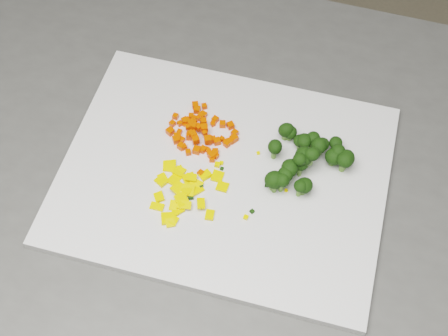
{
  "coord_description": "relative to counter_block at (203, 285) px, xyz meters",
  "views": [
    {
      "loc": [
        -0.38,
        0.14,
        1.61
      ],
      "look_at": [
        -0.35,
        0.57,
        0.92
      ],
      "focal_mm": 50.0,
      "sensor_mm": 36.0,
      "label": 1
    }
  ],
  "objects": [
    {
      "name": "broccoli_floret_23",
      "position": [
        0.12,
        -0.04,
        0.48
      ],
      "size": [
        0.03,
        0.03,
        0.03
      ],
      "primitive_type": null,
      "color": "black",
      "rests_on": "broccoli_pile"
    },
    {
      "name": "broccoli_floret_13",
      "position": [
        0.18,
        -0.02,
        0.47
      ],
      "size": [
        0.03,
        0.03,
        0.03
      ],
      "primitive_type": null,
      "color": "black",
      "rests_on": "broccoli_pile"
    },
    {
      "name": "carrot_cube_47",
      "position": [
        0.02,
        0.04,
        0.47
      ],
      "size": [
        0.01,
        0.01,
        0.01
      ],
      "primitive_type": "cube",
      "rotation": [
        0.0,
        0.0,
        0.82
      ],
      "color": "#EF3402",
      "rests_on": "carrot_pile"
    },
    {
      "name": "pepper_chunk_18",
      "position": [
        -0.04,
        -0.09,
        0.46
      ],
      "size": [
        0.02,
        0.02,
        0.01
      ],
      "primitive_type": "cube",
      "rotation": [
        -0.02,
        0.11,
        0.04
      ],
      "color": "yellow",
      "rests_on": "pepper_pile"
    },
    {
      "name": "carrot_cube_42",
      "position": [
        -0.0,
        0.03,
        0.47
      ],
      "size": [
        0.01,
        0.01,
        0.01
      ],
      "primitive_type": "cube",
      "rotation": [
        0.0,
        0.0,
        0.44
      ],
      "color": "#EF3402",
      "rests_on": "carrot_pile"
    },
    {
      "name": "broccoli_floret_7",
      "position": [
        0.15,
        -0.03,
        0.49
      ],
      "size": [
        0.03,
        0.03,
        0.03
      ],
      "primitive_type": null,
      "color": "black",
      "rests_on": "broccoli_pile"
    },
    {
      "name": "stray_bit_1",
      "position": [
        0.04,
        -0.01,
        0.46
      ],
      "size": [
        0.01,
        0.01,
        0.0
      ],
      "primitive_type": "cube",
      "rotation": [
        0.0,
        0.0,
        1.32
      ],
      "color": "yellow",
      "rests_on": "cutting_board"
    },
    {
      "name": "carrot_cube_15",
      "position": [
        -0.01,
        0.03,
        0.46
      ],
      "size": [
        0.01,
        0.01,
        0.01
      ],
      "primitive_type": "cube",
      "rotation": [
        0.0,
        0.0,
        2.53
      ],
      "color": "#EF3402",
      "rests_on": "carrot_pile"
    },
    {
      "name": "carrot_cube_61",
      "position": [
        0.05,
        0.02,
        0.47
      ],
      "size": [
        0.01,
        0.01,
        0.01
      ],
      "primitive_type": "cube",
      "rotation": [
        0.0,
        0.0,
        0.75
      ],
      "color": "#EF3402",
      "rests_on": "carrot_pile"
    },
    {
      "name": "pepper_pile",
      "position": [
        -0.01,
        -0.06,
        0.47
      ],
      "size": [
        0.11,
        0.11,
        0.02
      ],
      "primitive_type": null,
      "color": "yellow",
      "rests_on": "cutting_board"
    },
    {
      "name": "pepper_chunk_16",
      "position": [
        -0.05,
        -0.07,
        0.46
      ],
      "size": [
        0.02,
        0.02,
        0.0
      ],
      "primitive_type": "cube",
      "rotation": [
        -0.06,
        0.02,
        2.8
      ],
      "color": "yellow",
      "rests_on": "pepper_pile"
    },
    {
      "name": "pepper_chunk_12",
      "position": [
        -0.03,
        -0.03,
        0.46
      ],
      "size": [
        0.02,
        0.02,
        0.01
      ],
      "primitive_type": "cube",
      "rotation": [
        0.15,
        0.02,
        2.45
      ],
      "color": "yellow",
      "rests_on": "pepper_pile"
    },
    {
      "name": "pepper_chunk_6",
      "position": [
        0.01,
        -0.03,
        0.46
      ],
      "size": [
        0.02,
        0.02,
        0.01
      ],
      "primitive_type": "cube",
      "rotation": [
        -0.15,
        -0.14,
        0.53
      ],
      "color": "yellow",
      "rests_on": "pepper_pile"
    },
    {
      "name": "carrot_cube_13",
      "position": [
        0.01,
        0.04,
        0.47
      ],
      "size": [
        0.01,
        0.01,
        0.01
      ],
      "primitive_type": "cube",
      "rotation": [
        0.0,
        0.0,
        1.62
      ],
      "color": "#EF3402",
      "rests_on": "carrot_pile"
    },
    {
      "name": "carrot_cube_28",
      "position": [
        -0.01,
        0.06,
        0.46
      ],
      "size": [
        0.01,
        0.01,
        0.01
      ],
      "primitive_type": "cube",
      "rotation": [
        0.0,
        0.0,
        0.14
      ],
      "color": "#EF3402",
      "rests_on": "carrot_pile"
    },
    {
      "name": "stray_bit_9",
      "position": [
        0.03,
        -0.01,
        0.46
      ],
      "size": [
        0.01,
        0.01,
        0.01
      ],
      "primitive_type": "cube",
      "rotation": [
        0.0,
        0.0,
        1.24
      ],
      "color": "yellow",
      "rests_on": "cutting_board"
    },
    {
      "name": "carrot_cube_22",
      "position": [
        0.03,
        0.06,
        0.47
      ],
      "size": [
        0.01,
        0.01,
        0.01
      ],
      "primitive_type": "cube",
      "rotation": [
        0.0,
        0.0,
        0.82
      ],
      "color": "#EF3402",
      "rests_on": "carrot_pile"
    },
    {
      "name": "carrot_cube_33",
      "position": [
        0.02,
        0.08,
        0.46
      ],
      "size": [
        0.01,
        0.01,
        0.01
      ],
      "primitive_type": "cube",
      "rotation": [
        0.0,
        0.0,
        1.72
      ],
      "color": "#EF3402",
      "rests_on": "carrot_pile"
    },
    {
      "name": "carrot_cube_21",
      "position": [
        -0.02,
        0.04,
        0.46
      ],
      "size": [
        0.01,
        0.01,
        0.01
      ],
      "primitive_type": "cube",
      "rotation": [
        0.0,
        0.0,
        1.13
      ],
      "color": "#EF3402",
      "rests_on": "carrot_pile"
    },
    {
      "name": "broccoli_floret_14",
      "position": [
        0.13,
        -0.03,
        0.49
      ],
      "size": [
        0.02,
        0.02,
        0.03
      ],
      "primitive_type": null,
      "color": "black",
      "rests_on": "broccoli_pile"
    },
    {
      "name": "pepper_chunk_1",
      "position": [
        0.01,
        -0.07,
        0.47
      ],
      "size": [
        0.01,
        0.02,
        0.01
      ],
      "primitive_type": "cube",
      "rotation": [
        0.11,
        0.05,
        1.56
      ],
      "color": "yellow",
      "rests_on": "pepper_pile"
    },
    {
      "name": "broccoli_floret_16",
      "position": [
        0.13,
        -0.07,
        0.48
      ],
      "size": [
        0.02,
        0.02,
        0.03
      ],
      "primitive_type": null,
      "color": "black",
      "rests_on": "broccoli_pile"
    },
    {
      "name": "carrot_cube_37",
      "position": [
        0.01,
        0.09,
        0.47
      ],
      "size": [
        0.01,
        0.01,
        0.01
      ],
      "primitive_type": "cube",
      "rotation": [
        0.0,
        0.0,
        0.05
      ],
      "color": "#EF3402",
      "rests_on": "carrot_pile"
    },
    {
      "name": "broccoli_floret_12",
      "position": [
        0.11,
        -0.06,
        0.48
      ],
      "size": [
        0.03,
        0.03,
        0.03
      ],
      "primitive_type": null,
      "color": "black",
      "rests_on": "broccoli_pile"
    },
    {
      "name": "pepper_chunk_21",
      "position": [
        -0.04,
        -0.03,
        0.46
      ],
      "size": [
        0.01,
        0.02,
        0.0
      ],
      "primitive_type": "cube",
      "rotation": [
        -0.05,
        -0.04,
        1.99
      ],
      "color": "yellow",
      "rests_on": "pepper_pile"
    },
    {
      "name": "pepper_chunk_10",
      "position": [
        -0.02,
        -0.08,
        0.46
      ],
      "size": [
        0.02,
        0.02,
        0.01
      ],
      "primitive_type": "cube",
      "rotation": [
        0.04,
        0.12,
        2.1
      ],
      "color": "yellow",
      "rests_on": "pepper_pile"
    },
    {
      "name": "broccoli_floret_4",
      "position": [
        0.15,
        -0.03,
        0.49
      ],
      "size": [
        0.02,
        0.02,
        0.03
      ],
      "primitive_type": null,
      "color": "black",
      "rests_on": "broccoli_pile"
    },
    {
      "name": "broccoli_floret_3",
      "position": [
        0.2,
        -0.03,
        0.48
      ],
      "size": [
        0.03,
        0.03,
        0.03
      ],
      "primitive_type": null,
      "color": "black",
      "rests_on": "broccoli_pile"
    },
    {
      "name": "pepper_chunk_23",
      "position": [
        -0.02,
        -0.02,
        0.46
      ],
      "size": [
        0.02,
        0.02,
        0.01
      ],
      "primitive_type": "cube",
      "rotation": [
        0.11,
        0.02,
        2.55
      ],
      "color": "yellow",
      "rests_on": "pepper_pile"
    },
    {
      "name": "broccoli_floret_20",
      "position": [
        0.13,
        -0.03,
        0.47
      ],
      "size": [
        0.02,
        0.02,
        0.03
      ],
      "primitive_type": null,
      "color": "black",
      "rests_on": "broccoli_pile"
    },
    {
      "name": "carrot_cube_49",
      "position": [
        0.02,
        0.05,
        0.47
      ],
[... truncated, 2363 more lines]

